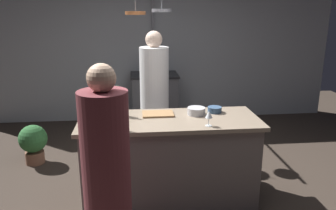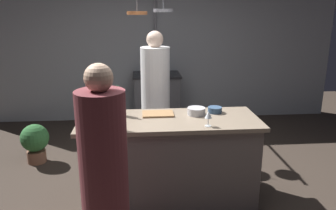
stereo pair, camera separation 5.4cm
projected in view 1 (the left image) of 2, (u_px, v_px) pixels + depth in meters
ground_plane at (169, 198)px, 3.60m from camera, size 9.00×9.00×0.00m
back_wall at (153, 47)px, 5.97m from camera, size 6.40×0.16×2.60m
kitchen_island at (169, 160)px, 3.48m from camera, size 1.80×0.72×0.90m
stove_range at (155, 99)px, 5.82m from camera, size 0.80×0.64×0.89m
chef at (155, 104)px, 4.27m from camera, size 0.36×0.36×1.70m
bar_stool_left at (115, 202)px, 2.86m from camera, size 0.28×0.28×0.68m
guest_left at (107, 184)px, 2.40m from camera, size 0.34×0.34×1.62m
overhead_pot_rack at (151, 29)px, 5.01m from camera, size 0.62×1.38×2.17m
potted_plant at (33, 142)px, 4.36m from camera, size 0.36×0.36×0.52m
cutting_board at (158, 114)px, 3.48m from camera, size 0.32×0.22×0.02m
pepper_mill at (119, 119)px, 3.02m from camera, size 0.05×0.05×0.21m
wine_bottle_white at (90, 116)px, 3.06m from camera, size 0.07×0.07×0.31m
wine_bottle_rose at (99, 107)px, 3.36m from camera, size 0.07×0.07×0.29m
wine_bottle_green at (118, 104)px, 3.44m from camera, size 0.07×0.07×0.31m
wine_glass_near_left_guest at (88, 112)px, 3.21m from camera, size 0.07×0.07×0.15m
wine_glass_near_right_guest at (209, 115)px, 3.12m from camera, size 0.07×0.07×0.15m
mixing_bowl_blue at (215, 110)px, 3.56m from camera, size 0.15×0.15×0.06m
mixing_bowl_steel at (196, 111)px, 3.48m from camera, size 0.18×0.18×0.08m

